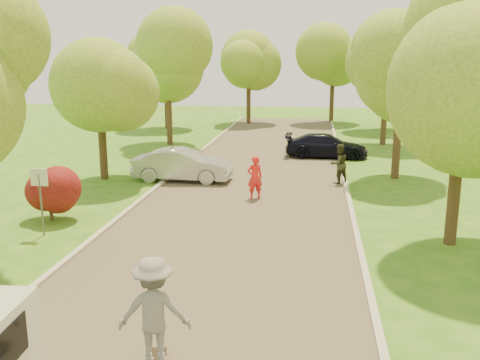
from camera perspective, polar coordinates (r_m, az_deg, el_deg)
The scene contains 20 objects.
ground at distance 12.71m, azimuth -4.89°, elevation -12.91°, with size 100.00×100.00×0.00m, color #2A6818.
road at distance 20.08m, azimuth 0.17°, elevation -3.00°, with size 8.00×60.00×0.01m, color #4C4438.
curb_left at distance 20.99m, azimuth -10.85°, elevation -2.38°, with size 0.18×60.00×0.12m, color #B2AD9E.
curb_right at distance 19.95m, azimuth 11.80°, elevation -3.23°, with size 0.18×60.00×0.12m, color #B2AD9E.
street_sign at distance 17.77m, azimuth -20.56°, elevation -0.78°, with size 0.55×0.06×2.17m.
red_shrub at distance 19.39m, azimuth -19.67°, elevation -1.02°, with size 1.70×1.70×1.95m.
tree_l_midb at distance 25.00m, azimuth -14.43°, elevation 10.41°, with size 4.30×4.20×6.62m.
tree_l_far at distance 34.33m, azimuth -7.39°, elevation 12.77°, with size 4.92×4.80×7.79m.
tree_r_mida at distance 16.71m, azimuth 23.79°, elevation 11.92°, with size 5.13×5.00×7.95m.
tree_r_midb at distance 25.44m, azimuth 17.30°, elevation 10.94°, with size 4.51×4.40×7.01m.
tree_r_far at distance 35.43m, azimuth 15.90°, elevation 12.99°, with size 5.33×5.20×8.34m.
tree_bg_a at distance 42.68m, azimuth -7.67°, elevation 12.58°, with size 5.12×5.00×7.72m.
tree_bg_b at distance 43.49m, azimuth 15.79°, elevation 12.52°, with size 5.12×5.00×7.95m.
tree_bg_c at distance 45.45m, azimuth 1.20°, elevation 12.34°, with size 4.92×4.80×7.33m.
tree_bg_d at distance 47.15m, azimuth 10.20°, elevation 12.52°, with size 5.12×5.00×7.72m.
silver_sedan at distance 24.48m, azimuth -6.17°, elevation 1.61°, with size 1.56×4.48×1.48m, color #A9A9AE.
dark_sedan at distance 30.49m, azimuth 9.19°, elevation 3.63°, with size 1.86×4.59×1.33m, color black.
skateboarder at distance 9.87m, azimuth -9.16°, elevation -13.66°, with size 1.30×0.75×2.02m, color gray.
person_striped at distance 21.22m, azimuth 1.59°, elevation 0.27°, with size 0.63×0.42×1.74m, color red.
person_olive at distance 24.17m, azimuth 10.50°, elevation 1.70°, with size 0.87×0.68×1.79m, color #2F321E.
Camera 1 is at (2.64, -11.13, 5.54)m, focal length 40.00 mm.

